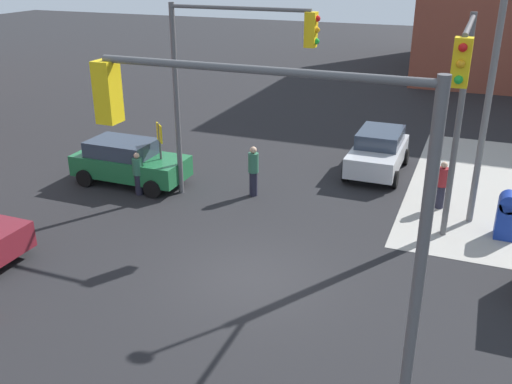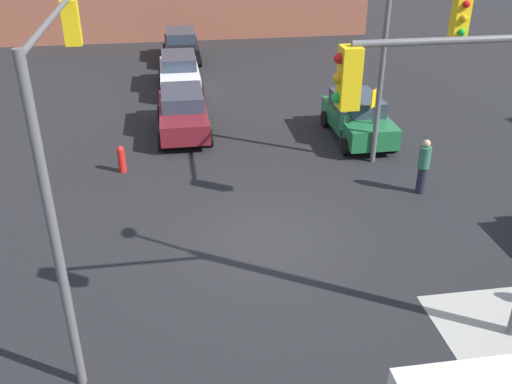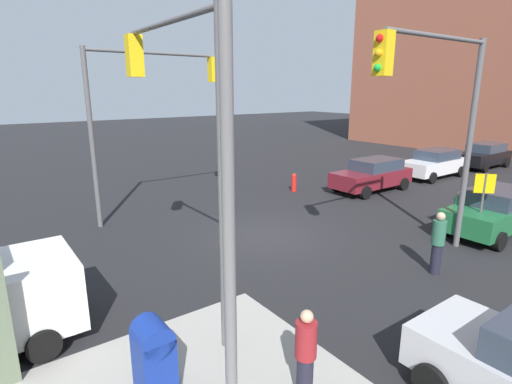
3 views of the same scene
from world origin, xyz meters
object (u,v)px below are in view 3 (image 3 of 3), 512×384
traffic_signal_nw_corner (441,106)px  fire_hydrant (294,182)px  mailbox_blue (154,357)px  hatchback_black (484,155)px  pedestrian_waiting (458,211)px  pedestrian_crossing (306,354)px  street_lamp_corner (228,113)px  traffic_signal_se_corner (145,101)px  sedan_maroon (372,174)px  pedestrian_walking_north (438,242)px  traffic_signal_ne_corner (180,113)px  hatchback_white (434,163)px  coupe_green (494,211)px

traffic_signal_nw_corner → fire_hydrant: bearing=-105.2°
mailbox_blue → hatchback_black: 26.41m
pedestrian_waiting → pedestrian_crossing: bearing=-74.0°
street_lamp_corner → hatchback_black: bearing=-163.7°
traffic_signal_se_corner → fire_hydrant: 8.50m
traffic_signal_nw_corner → sedan_maroon: 9.42m
traffic_signal_nw_corner → hatchback_black: 18.22m
fire_hydrant → pedestrian_walking_north: 9.88m
pedestrian_waiting → hatchback_black: bearing=112.7°
traffic_signal_nw_corner → traffic_signal_se_corner: size_ratio=1.00×
traffic_signal_se_corner → traffic_signal_ne_corner: 7.64m
pedestrian_waiting → street_lamp_corner: bearing=-80.1°
hatchback_white → hatchback_black: (-5.43, 0.29, -0.00)m
traffic_signal_ne_corner → pedestrian_waiting: traffic_signal_ne_corner is taller
mailbox_blue → sedan_maroon: bearing=-154.4°
traffic_signal_nw_corner → pedestrian_walking_north: traffic_signal_nw_corner is taller
street_lamp_corner → pedestrian_crossing: (-0.79, 1.00, -3.85)m
pedestrian_waiting → pedestrian_walking_north: 4.05m
sedan_maroon → pedestrian_crossing: pedestrian_crossing is taller
fire_hydrant → hatchback_black: size_ratio=0.22×
hatchback_black → fire_hydrant: bearing=-10.2°
hatchback_black → coupe_green: size_ratio=1.04×
street_lamp_corner → coupe_green: (-11.70, -0.88, -3.86)m
traffic_signal_ne_corner → pedestrian_walking_north: bearing=160.1°
traffic_signal_nw_corner → fire_hydrant: 9.91m
hatchback_white → pedestrian_crossing: size_ratio=2.73×
fire_hydrant → hatchback_black: (-14.37, 2.58, 0.36)m
mailbox_blue → pedestrian_walking_north: (-8.20, 0.20, 0.18)m
street_lamp_corner → fire_hydrant: 14.55m
traffic_signal_nw_corner → street_lamp_corner: size_ratio=0.81×
coupe_green → pedestrian_crossing: (10.92, 1.88, 0.01)m
traffic_signal_nw_corner → mailbox_blue: (8.83, 0.50, -3.84)m
street_lamp_corner → pedestrian_waiting: (-10.79, -1.70, -3.90)m
traffic_signal_nw_corner → traffic_signal_ne_corner: same height
traffic_signal_ne_corner → sedan_maroon: bearing=-159.4°
street_lamp_corner → mailbox_blue: bearing=-22.3°
mailbox_blue → sedan_maroon: size_ratio=0.32×
coupe_green → sedan_maroon: (-1.64, -6.59, 0.00)m
pedestrian_crossing → pedestrian_waiting: (-10.00, -2.70, -0.05)m
traffic_signal_nw_corner → coupe_green: (-4.09, 0.12, -3.76)m
traffic_signal_nw_corner → hatchback_white: traffic_signal_nw_corner is taller
traffic_signal_se_corner → hatchback_black: size_ratio=1.49×
traffic_signal_se_corner → traffic_signal_ne_corner: (2.08, 7.35, -0.06)m
coupe_green → sedan_maroon: bearing=-103.9°
traffic_signal_nw_corner → pedestrian_walking_north: size_ratio=3.60×
mailbox_blue → sedan_maroon: (-14.55, -6.98, 0.08)m
traffic_signal_nw_corner → coupe_green: traffic_signal_nw_corner is taller
traffic_signal_se_corner → street_lamp_corner: size_ratio=0.81×
traffic_signal_ne_corner → traffic_signal_nw_corner: bearing=167.0°
hatchback_white → coupe_green: (7.22, 6.53, -0.00)m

